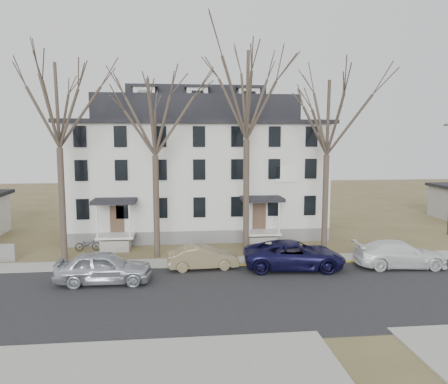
{
  "coord_description": "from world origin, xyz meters",
  "views": [
    {
      "loc": [
        -3.57,
        -18.95,
        7.9
      ],
      "look_at": [
        -0.59,
        9.0,
        4.41
      ],
      "focal_mm": 35.0,
      "sensor_mm": 36.0,
      "label": 1
    }
  ],
  "objects": [
    {
      "name": "ground",
      "position": [
        0.0,
        0.0,
        0.0
      ],
      "size": [
        120.0,
        120.0,
        0.0
      ],
      "primitive_type": "plane",
      "color": "brown",
      "rests_on": "ground"
    },
    {
      "name": "main_road",
      "position": [
        0.0,
        2.0,
        0.0
      ],
      "size": [
        120.0,
        10.0,
        0.04
      ],
      "primitive_type": "cube",
      "color": "#27272A",
      "rests_on": "ground"
    },
    {
      "name": "far_sidewalk",
      "position": [
        0.0,
        8.0,
        0.0
      ],
      "size": [
        120.0,
        2.0,
        0.08
      ],
      "primitive_type": "cube",
      "color": "#A09F97",
      "rests_on": "ground"
    },
    {
      "name": "near_sidewalk_left",
      "position": [
        -8.0,
        -5.0,
        0.0
      ],
      "size": [
        20.0,
        5.0,
        0.08
      ],
      "primitive_type": "cube",
      "color": "#A09F97",
      "rests_on": "ground"
    },
    {
      "name": "yellow_curb",
      "position": [
        5.0,
        7.1,
        0.0
      ],
      "size": [
        14.0,
        0.25,
        0.06
      ],
      "primitive_type": "cube",
      "color": "gold",
      "rests_on": "ground"
    },
    {
      "name": "boarding_house",
      "position": [
        -2.0,
        17.95,
        5.38
      ],
      "size": [
        20.8,
        12.36,
        12.05
      ],
      "color": "slate",
      "rests_on": "ground"
    },
    {
      "name": "tree_far_left",
      "position": [
        -11.0,
        9.8,
        10.34
      ],
      "size": [
        8.4,
        8.4,
        13.72
      ],
      "color": "#473B31",
      "rests_on": "ground"
    },
    {
      "name": "tree_mid_left",
      "position": [
        -5.0,
        9.8,
        9.6
      ],
      "size": [
        7.8,
        7.8,
        12.74
      ],
      "color": "#473B31",
      "rests_on": "ground"
    },
    {
      "name": "tree_center",
      "position": [
        1.0,
        9.8,
        11.08
      ],
      "size": [
        9.0,
        9.0,
        14.7
      ],
      "color": "#473B31",
      "rests_on": "ground"
    },
    {
      "name": "tree_mid_right",
      "position": [
        6.5,
        9.8,
        9.6
      ],
      "size": [
        7.8,
        7.8,
        12.74
      ],
      "color": "#473B31",
      "rests_on": "ground"
    },
    {
      "name": "car_silver",
      "position": [
        -7.62,
        4.61,
        0.88
      ],
      "size": [
        5.2,
        2.18,
        1.76
      ],
      "primitive_type": "imported",
      "rotation": [
        0.0,
        0.0,
        1.55
      ],
      "color": "#B2B7C0",
      "rests_on": "ground"
    },
    {
      "name": "car_tan",
      "position": [
        -2.12,
        6.7,
        0.7
      ],
      "size": [
        4.36,
        1.8,
        1.4
      ],
      "primitive_type": "imported",
      "rotation": [
        0.0,
        0.0,
        1.65
      ],
      "color": "olive",
      "rests_on": "ground"
    },
    {
      "name": "car_navy",
      "position": [
        3.38,
        6.12,
        0.84
      ],
      "size": [
        6.29,
        3.33,
        1.68
      ],
      "primitive_type": "imported",
      "rotation": [
        0.0,
        0.0,
        1.48
      ],
      "color": "#110F37",
      "rests_on": "ground"
    },
    {
      "name": "car_white",
      "position": [
        9.88,
        5.76,
        0.8
      ],
      "size": [
        5.68,
        2.66,
        1.6
      ],
      "primitive_type": "imported",
      "rotation": [
        0.0,
        0.0,
        1.49
      ],
      "color": "white",
      "rests_on": "ground"
    },
    {
      "name": "bicycle_left",
      "position": [
        -9.9,
        11.75,
        0.45
      ],
      "size": [
        1.78,
        0.81,
        0.9
      ],
      "primitive_type": "imported",
      "rotation": [
        0.0,
        0.0,
        1.7
      ],
      "color": "black",
      "rests_on": "ground"
    }
  ]
}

